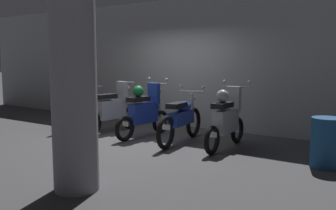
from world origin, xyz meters
The scene contains 9 objects.
ground_plane centered at (0.00, 0.00, 0.00)m, with size 80.00×80.00×0.00m, color #424244.
back_wall centered at (0.00, 1.98, 1.60)m, with size 16.00×0.30×3.20m, color #9EA0A3.
motorbike_slot_0 centered at (-1.96, 0.16, 0.49)m, with size 0.57×1.94×1.03m.
motorbike_slot_1 centered at (-0.97, 0.24, 0.52)m, with size 0.56×1.68×1.18m.
motorbike_slot_2 centered at (0.00, 0.20, 0.57)m, with size 0.59×1.68×1.29m.
motorbike_slot_3 centered at (0.97, 0.18, 0.49)m, with size 0.59×1.95×1.15m.
motorbike_slot_4 centered at (1.95, 0.24, 0.57)m, with size 0.59×1.68×1.29m.
support_pillar centered at (1.33, -2.96, 1.60)m, with size 0.58×0.58×3.20m, color gray.
trash_bin centered at (3.81, -0.02, 0.40)m, with size 0.48×0.48×0.80m, color navy.
Camera 1 is at (4.98, -6.19, 1.71)m, focal length 39.84 mm.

